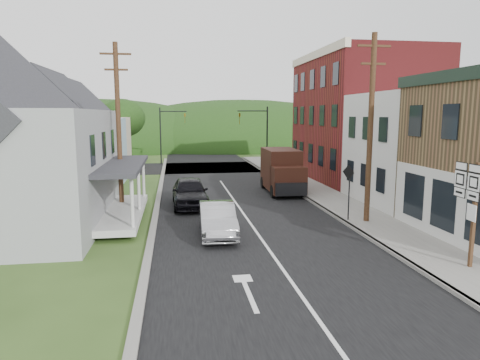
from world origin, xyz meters
name	(u,v)px	position (x,y,z in m)	size (l,w,h in m)	color
ground	(270,252)	(0.00, 0.00, 0.00)	(120.00, 120.00, 0.00)	#2D4719
road	(234,201)	(0.00, 10.00, 0.00)	(9.00, 90.00, 0.02)	black
cross_road	(211,167)	(0.00, 27.00, 0.00)	(60.00, 9.00, 0.02)	black
sidewalk_right	(337,203)	(5.90, 8.00, 0.07)	(2.80, 55.00, 0.15)	slate
curb_right	(316,204)	(4.55, 8.00, 0.07)	(0.20, 55.00, 0.15)	slate
curb_left	(156,209)	(-4.65, 8.00, 0.06)	(0.30, 55.00, 0.12)	slate
storefront_white	(430,149)	(11.30, 7.50, 3.25)	(8.00, 7.00, 6.50)	silver
storefront_red	(362,118)	(11.30, 17.00, 5.00)	(8.00, 12.00, 10.00)	maroon
house_blue	(71,137)	(-11.00, 17.00, 3.69)	(7.14, 8.16, 7.28)	#9CC2D4
house_cream	(88,132)	(-11.50, 26.00, 3.69)	(7.14, 8.16, 7.28)	beige
utility_pole_right	(370,128)	(5.60, 3.50, 4.66)	(1.60, 0.26, 9.00)	#472D19
utility_pole_left	(119,126)	(-6.50, 8.00, 4.66)	(1.60, 0.26, 9.00)	#472D19
traffic_signal_right	(260,131)	(4.30, 23.50, 3.76)	(2.87, 0.20, 6.00)	black
traffic_signal_left	(167,129)	(-4.30, 30.50, 3.76)	(2.87, 0.20, 6.00)	black
tree_left_d	(123,118)	(-9.00, 32.00, 4.88)	(4.80, 4.80, 6.94)	#382616
forested_ridge	(196,147)	(0.00, 55.00, 0.00)	(90.00, 30.00, 16.00)	black
silver_sedan	(217,220)	(-1.79, 2.56, 0.71)	(1.51, 4.33, 1.43)	#ACACB1
dark_sedan	(190,192)	(-2.76, 8.79, 0.83)	(1.97, 4.89, 1.67)	black
delivery_van	(282,171)	(3.60, 12.31, 1.49)	(2.33, 5.32, 2.94)	black
route_sign_cluster	(474,200)	(6.23, -3.05, 2.47)	(0.20, 2.05, 3.58)	#472D19
warning_sign	(349,185)	(4.77, 3.82, 1.90)	(0.31, 0.70, 2.74)	black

